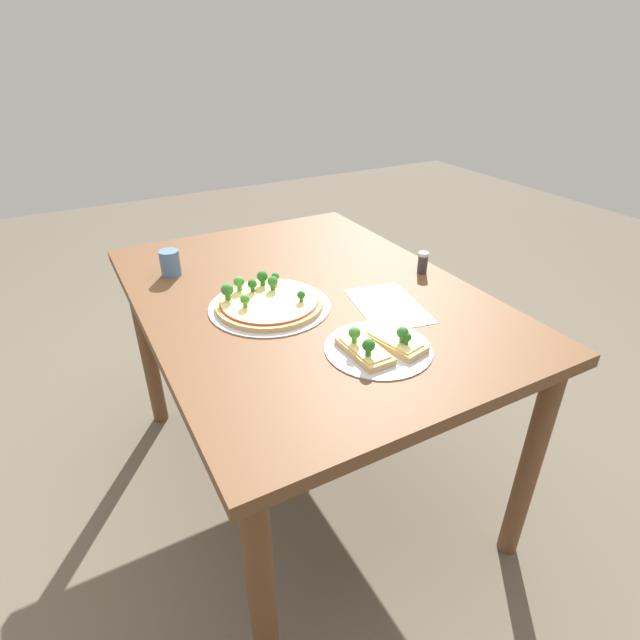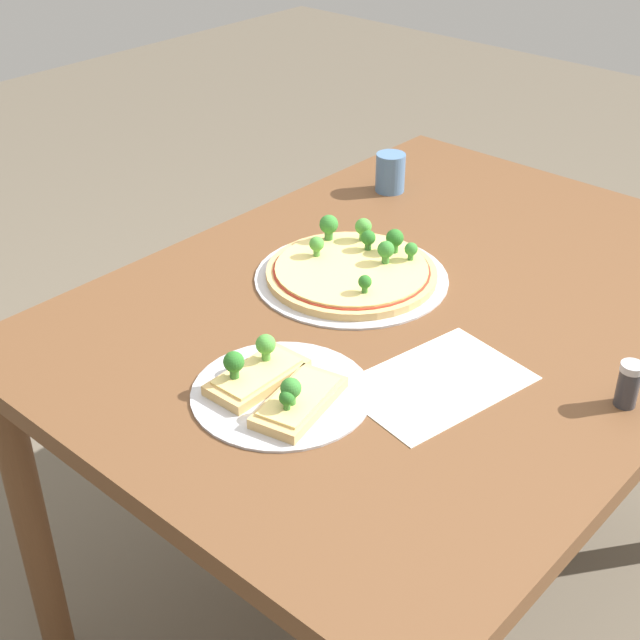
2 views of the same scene
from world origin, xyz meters
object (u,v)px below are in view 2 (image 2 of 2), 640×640
drinking_cup (390,173)px  condiment_shaker (628,384)px  pizza_tray_slice (278,387)px  pizza_tray_whole (353,270)px  dining_table (418,341)px

drinking_cup → condiment_shaker: (-0.38, -0.72, -0.01)m
pizza_tray_slice → condiment_shaker: condiment_shaker is taller
pizza_tray_slice → pizza_tray_whole: bearing=23.0°
dining_table → drinking_cup: (0.32, 0.32, 0.13)m
pizza_tray_slice → condiment_shaker: 0.50m
pizza_tray_whole → drinking_cup: size_ratio=4.18×
dining_table → pizza_tray_slice: bearing=-178.3°
pizza_tray_whole → drinking_cup: drinking_cup is taller
drinking_cup → dining_table: bearing=-135.0°
dining_table → pizza_tray_whole: bearing=100.4°
pizza_tray_slice → condiment_shaker: size_ratio=3.79×
dining_table → condiment_shaker: (-0.05, -0.40, 0.13)m
pizza_tray_whole → condiment_shaker: 0.54m
dining_table → drinking_cup: bearing=45.0°
dining_table → drinking_cup: drinking_cup is taller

